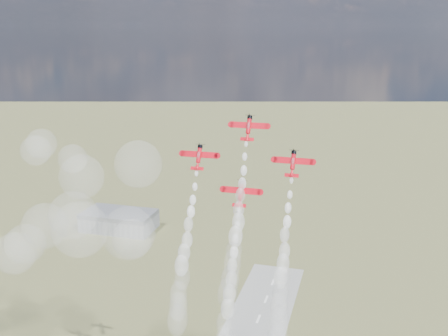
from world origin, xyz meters
TOP-DOWN VIEW (x-y plane):
  - hangar at (-120.00, 180.00)m, footprint 50.00×28.00m
  - plane_lead at (13.06, 5.07)m, footprint 10.64×5.47m
  - plane_left at (-0.35, 0.71)m, footprint 10.64×5.47m
  - plane_right at (26.48, 0.71)m, footprint 10.64×5.47m
  - plane_slot at (13.06, -3.65)m, footprint 10.64×5.47m
  - smoke_trail_lead at (12.99, -12.02)m, footprint 5.44×21.61m
  - smoke_trail_left at (-0.43, -16.22)m, footprint 5.50×21.39m
  - smoke_trail_right at (26.71, -16.31)m, footprint 5.28×22.15m
  - smoke_trail_slot at (13.11, -20.57)m, footprint 5.82×21.40m
  - drifted_smoke_cloud at (-54.69, 25.59)m, footprint 64.01×34.87m

SIDE VIEW (x-z plane):
  - hangar at x=-120.00m, z-range 0.00..13.00m
  - smoke_trail_slot at x=13.11m, z-range 43.24..83.07m
  - smoke_trail_right at x=26.71m, z-range 51.86..91.29m
  - smoke_trail_left at x=-0.43m, z-range 52.30..91.14m
  - drifted_smoke_cloud at x=-54.69m, z-range 44.86..99.04m
  - smoke_trail_lead at x=12.99m, z-range 60.00..99.70m
  - plane_slot at x=13.06m, z-range 92.48..99.48m
  - plane_left at x=-0.35m, z-range 100.79..107.79m
  - plane_right at x=26.48m, z-range 100.79..107.79m
  - plane_lead at x=13.06m, z-range 109.11..116.11m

